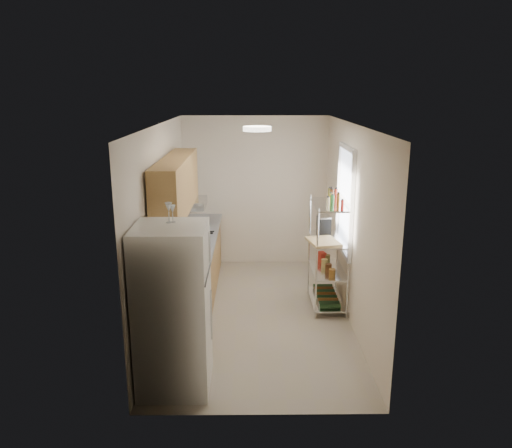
{
  "coord_description": "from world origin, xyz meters",
  "views": [
    {
      "loc": [
        -0.08,
        -6.35,
        3.03
      ],
      "look_at": [
        -0.01,
        0.25,
        1.24
      ],
      "focal_mm": 35.0,
      "sensor_mm": 36.0,
      "label": 1
    }
  ],
  "objects": [
    {
      "name": "rice_cooker",
      "position": [
        -0.98,
        0.42,
        1.01
      ],
      "size": [
        0.27,
        0.27,
        0.22
      ],
      "primitive_type": "cylinder",
      "color": "white",
      "rests_on": "counter_run"
    },
    {
      "name": "refrigerator",
      "position": [
        -0.87,
        -1.68,
        0.87
      ],
      "size": [
        0.72,
        0.72,
        1.74
      ],
      "primitive_type": "cube",
      "color": "white",
      "rests_on": "ground"
    },
    {
      "name": "frying_pan_small",
      "position": [
        -0.91,
        0.93,
        0.92
      ],
      "size": [
        0.24,
        0.24,
        0.04
      ],
      "primitive_type": "cylinder",
      "rotation": [
        0.0,
        0.0,
        -0.16
      ],
      "color": "black",
      "rests_on": "counter_run"
    },
    {
      "name": "wine_glass_b",
      "position": [
        -0.86,
        -1.54,
        1.83
      ],
      "size": [
        0.06,
        0.06,
        0.18
      ],
      "primitive_type": null,
      "color": "silver",
      "rests_on": "refrigerator"
    },
    {
      "name": "frying_pan_large",
      "position": [
        -0.91,
        0.91,
        0.92
      ],
      "size": [
        0.3,
        0.3,
        0.04
      ],
      "primitive_type": "cylinder",
      "rotation": [
        0.0,
        0.0,
        0.28
      ],
      "color": "black",
      "rests_on": "counter_run"
    },
    {
      "name": "counter_run",
      "position": [
        -0.92,
        0.44,
        0.45
      ],
      "size": [
        0.63,
        3.51,
        0.9
      ],
      "color": "#B0864B",
      "rests_on": "ground"
    },
    {
      "name": "ceiling_dome",
      "position": [
        0.0,
        -0.3,
        2.57
      ],
      "size": [
        0.34,
        0.34,
        0.05
      ],
      "primitive_type": "cylinder",
      "color": "white",
      "rests_on": "room"
    },
    {
      "name": "room",
      "position": [
        0.0,
        0.0,
        1.3
      ],
      "size": [
        2.52,
        4.42,
        2.62
      ],
      "color": "#AB9D8B",
      "rests_on": "ground"
    },
    {
      "name": "range_hood",
      "position": [
        -1.0,
        0.9,
        1.39
      ],
      "size": [
        0.5,
        0.6,
        0.12
      ],
      "primitive_type": "cube",
      "color": "#B7BABC",
      "rests_on": "room"
    },
    {
      "name": "espresso_machine",
      "position": [
        0.96,
        0.49,
        1.15
      ],
      "size": [
        0.18,
        0.25,
        0.28
      ],
      "primitive_type": "cube",
      "rotation": [
        0.0,
        0.0,
        0.08
      ],
      "color": "black",
      "rests_on": "bakers_rack"
    },
    {
      "name": "storage_bag",
      "position": [
        0.97,
        0.62,
        0.63
      ],
      "size": [
        0.12,
        0.14,
        0.14
      ],
      "primitive_type": "cube",
      "rotation": [
        0.0,
        0.0,
        0.27
      ],
      "color": "maroon",
      "rests_on": "bakers_rack"
    },
    {
      "name": "window",
      "position": [
        1.23,
        0.35,
        1.55
      ],
      "size": [
        0.06,
        1.0,
        1.46
      ],
      "primitive_type": "cube",
      "color": "white",
      "rests_on": "room"
    },
    {
      "name": "wine_glass_a",
      "position": [
        -0.89,
        -1.55,
        1.85
      ],
      "size": [
        0.07,
        0.07,
        0.2
      ],
      "primitive_type": null,
      "color": "silver",
      "rests_on": "refrigerator"
    },
    {
      "name": "bakers_rack",
      "position": [
        1.0,
        0.3,
        1.11
      ],
      "size": [
        0.45,
        0.9,
        1.73
      ],
      "color": "silver",
      "rests_on": "ground"
    },
    {
      "name": "cutting_board",
      "position": [
        0.91,
        0.11,
        1.03
      ],
      "size": [
        0.47,
        0.55,
        0.03
      ],
      "primitive_type": "cube",
      "rotation": [
        0.0,
        0.0,
        0.21
      ],
      "color": "tan",
      "rests_on": "bakers_rack"
    },
    {
      "name": "upper_cabinets",
      "position": [
        -1.05,
        0.1,
        1.81
      ],
      "size": [
        0.33,
        2.2,
        0.72
      ],
      "primitive_type": "cube",
      "color": "#B0864B",
      "rests_on": "room"
    }
  ]
}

